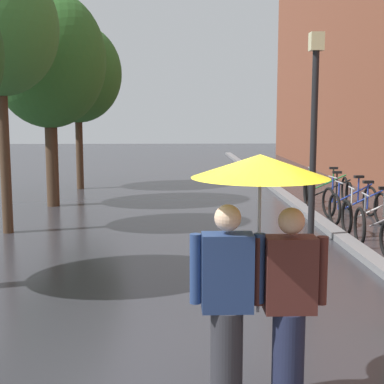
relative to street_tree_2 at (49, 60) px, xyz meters
name	(u,v)px	position (x,y,z in m)	size (l,w,h in m)	color
kerb_strip	(293,201)	(6.27, 0.15, -3.63)	(0.30, 36.00, 0.12)	slate
street_tree_2	(49,60)	(0.00, 0.00, 0.00)	(2.86, 2.86, 5.41)	#473323
street_tree_3	(77,74)	(0.14, 3.35, -0.10)	(2.73, 2.73, 5.12)	#473323
parked_bicycle_4	(373,216)	(7.00, -3.75, -3.31)	(1.11, 0.74, 0.96)	black
parked_bicycle_5	(358,208)	(7.03, -2.76, -3.31)	(1.12, 0.76, 0.96)	black
parked_bicycle_6	(350,201)	(7.16, -1.78, -3.31)	(1.17, 0.85, 0.96)	black
parked_bicycle_7	(328,194)	(6.94, -0.75, -3.31)	(1.14, 0.80, 0.96)	black
parked_bicycle_8	(325,189)	(7.16, 0.32, -3.31)	(1.14, 0.80, 0.96)	black
couple_under_umbrella	(259,245)	(3.78, -10.15, -2.34)	(1.09, 1.07, 2.06)	#2D2D33
street_lamp_post	(314,120)	(5.67, -4.23, -1.44)	(0.24, 0.24, 3.80)	black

